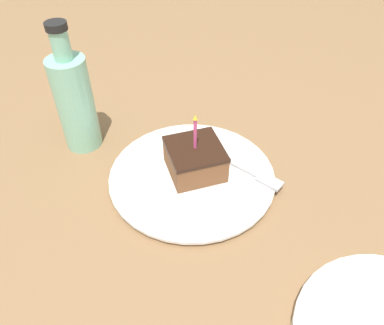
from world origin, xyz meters
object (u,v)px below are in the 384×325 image
at_px(fork, 246,169).
at_px(bottle, 75,101).
at_px(cake_slice, 195,159).
at_px(plate, 192,176).

xyz_separation_m(fork, bottle, (0.26, -0.18, 0.08)).
relative_size(cake_slice, fork, 0.80).
bearing_deg(bottle, cake_slice, 138.87).
relative_size(plate, bottle, 1.20).
height_order(cake_slice, bottle, bottle).
distance_m(plate, fork, 0.10).
distance_m(fork, bottle, 0.33).
relative_size(plate, cake_slice, 2.44).
relative_size(fork, bottle, 0.61).
distance_m(cake_slice, bottle, 0.24).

